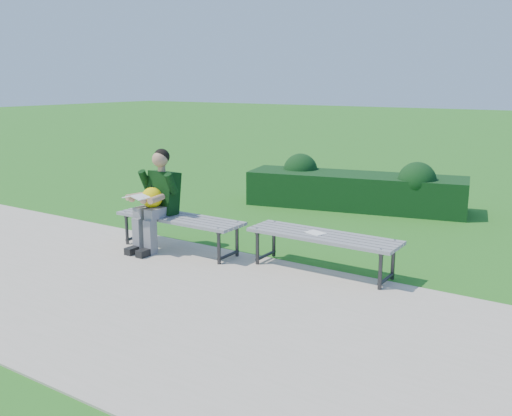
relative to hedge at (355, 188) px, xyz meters
name	(u,v)px	position (x,y,z in m)	size (l,w,h in m)	color
ground	(247,254)	(-0.03, -3.34, -0.35)	(80.00, 80.00, 0.00)	#2E7017
walkway	(152,296)	(-0.03, -5.09, -0.34)	(30.00, 3.50, 0.02)	beige
hedge	(355,188)	(0.00, 0.00, 0.00)	(3.86, 1.74, 0.89)	#1B3F10
bench_left	(180,221)	(-0.84, -3.71, 0.06)	(1.80, 0.50, 0.46)	slate
bench_right	(323,239)	(1.11, -3.46, 0.06)	(1.80, 0.50, 0.46)	slate
seated_boy	(156,197)	(-1.14, -3.81, 0.36)	(0.56, 0.76, 1.31)	gray
paper_sheet	(315,233)	(1.01, -3.46, 0.12)	(0.26, 0.22, 0.01)	white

